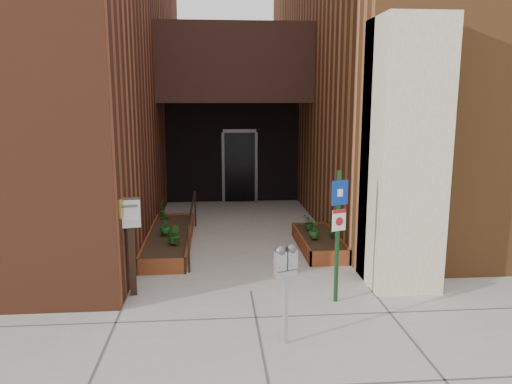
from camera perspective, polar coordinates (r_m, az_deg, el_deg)
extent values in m
plane|color=#9E9991|center=(8.38, -0.62, -11.29)|extent=(80.00, 80.00, 0.00)
cube|color=#602E1B|center=(15.54, -26.42, 16.57)|extent=(8.00, 14.60, 10.00)
cube|color=brown|center=(16.38, 19.72, 16.70)|extent=(8.00, 13.70, 10.00)
cube|color=#B8A88D|center=(8.58, 16.52, 4.00)|extent=(1.10, 1.20, 4.40)
cube|color=black|center=(13.78, -2.54, 14.35)|extent=(4.20, 2.00, 2.00)
cube|color=black|center=(15.24, -2.67, 4.60)|extent=(4.00, 0.30, 3.00)
cube|color=black|center=(15.13, -1.87, 2.84)|extent=(0.90, 0.06, 2.10)
cube|color=#B79338|center=(7.85, -15.18, -1.72)|extent=(0.04, 0.30, 0.30)
cube|color=brown|center=(9.22, -10.80, -8.38)|extent=(0.90, 0.04, 0.30)
cube|color=brown|center=(12.63, -9.16, -3.07)|extent=(0.90, 0.04, 0.30)
cube|color=brown|center=(10.96, -12.10, -5.33)|extent=(0.04, 3.60, 0.30)
cube|color=brown|center=(10.88, -7.59, -5.29)|extent=(0.04, 3.60, 0.30)
cube|color=black|center=(10.92, -9.85, -5.41)|extent=(0.82, 3.52, 0.26)
cube|color=brown|center=(9.61, 8.53, -7.52)|extent=(0.80, 0.04, 0.30)
cube|color=brown|center=(11.63, 6.09, -4.20)|extent=(0.80, 0.04, 0.30)
cube|color=brown|center=(10.54, 5.16, -5.78)|extent=(0.04, 2.20, 0.30)
cube|color=brown|center=(10.69, 9.19, -5.63)|extent=(0.04, 2.20, 0.30)
cube|color=black|center=(10.62, 7.19, -5.81)|extent=(0.72, 2.12, 0.26)
cylinder|color=black|center=(9.17, -7.69, -6.43)|extent=(0.04, 0.04, 0.90)
cylinder|color=black|center=(12.35, -6.95, -1.89)|extent=(0.04, 0.04, 0.90)
cylinder|color=black|center=(10.65, -7.32, -1.59)|extent=(0.04, 3.30, 0.04)
cube|color=#ACACAF|center=(6.58, 3.35, -13.31)|extent=(0.07, 0.07, 0.93)
cube|color=#ACACAF|center=(6.39, 3.40, -9.20)|extent=(0.30, 0.21, 0.07)
cube|color=#ACACAF|center=(6.30, 2.80, -7.89)|extent=(0.16, 0.14, 0.24)
sphere|color=#59595B|center=(6.26, 2.81, -6.68)|extent=(0.14, 0.14, 0.14)
cube|color=white|center=(6.26, 3.03, -7.85)|extent=(0.08, 0.04, 0.05)
cube|color=#B21414|center=(6.28, 3.02, -8.50)|extent=(0.08, 0.04, 0.03)
cube|color=#ACACAF|center=(6.38, 4.04, -7.67)|extent=(0.16, 0.14, 0.24)
sphere|color=#59595B|center=(6.34, 4.05, -6.47)|extent=(0.14, 0.14, 0.14)
cube|color=white|center=(6.33, 4.27, -7.63)|extent=(0.08, 0.04, 0.05)
cube|color=#B21414|center=(6.36, 4.26, -8.27)|extent=(0.08, 0.04, 0.03)
cube|color=#15391A|center=(7.76, 9.28, -5.17)|extent=(0.06, 0.06, 2.07)
cube|color=navy|center=(7.57, 9.56, -0.08)|extent=(0.27, 0.12, 0.38)
cube|color=white|center=(7.57, 9.58, -0.08)|extent=(0.09, 0.04, 0.11)
cube|color=white|center=(7.66, 9.46, -3.19)|extent=(0.23, 0.10, 0.33)
cube|color=#B21414|center=(7.63, 9.52, -2.20)|extent=(0.22, 0.09, 0.06)
cylinder|color=#B21414|center=(7.66, 9.51, -3.34)|extent=(0.13, 0.06, 0.13)
cube|color=black|center=(8.30, -13.96, -7.59)|extent=(0.12, 0.12, 1.16)
cube|color=silver|center=(8.09, -14.21, -2.29)|extent=(0.35, 0.28, 0.44)
cube|color=#59595B|center=(7.94, -14.24, -1.59)|extent=(0.23, 0.05, 0.04)
cube|color=white|center=(7.98, -14.18, -2.85)|extent=(0.25, 0.06, 0.11)
imported|color=#1A5D1D|center=(10.03, -9.37, -4.75)|extent=(0.43, 0.43, 0.37)
imported|color=#245418|center=(9.98, -9.17, -4.84)|extent=(0.28, 0.28, 0.36)
imported|color=#1B5819|center=(10.68, -10.36, -3.72)|extent=(0.26, 0.26, 0.41)
imported|color=#27601B|center=(12.40, -10.66, -1.71)|extent=(0.24, 0.24, 0.40)
imported|color=#1F5E1A|center=(10.29, 6.68, -4.30)|extent=(0.21, 0.21, 0.36)
imported|color=#18571D|center=(10.46, 8.72, -4.10)|extent=(0.27, 0.27, 0.36)
imported|color=#17511B|center=(10.97, 6.07, -3.47)|extent=(0.39, 0.39, 0.31)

